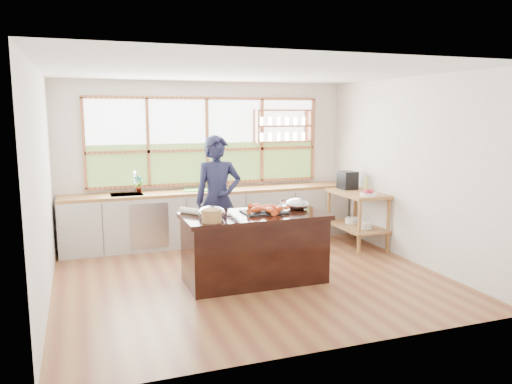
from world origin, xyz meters
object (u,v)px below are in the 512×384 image
cook (218,200)px  wicker_basket (212,216)px  island (254,247)px  espresso_machine (348,180)px

cook → wicker_basket: bearing=-105.7°
wicker_basket → cook: bearing=71.2°
cook → wicker_basket: size_ratio=7.91×
island → cook: (-0.23, 0.92, 0.48)m
island → wicker_basket: size_ratio=7.83×
island → wicker_basket: 0.87m
island → wicker_basket: (-0.64, -0.29, 0.52)m
island → cook: cook is taller
island → espresso_machine: bearing=33.4°
wicker_basket → island: bearing=24.0°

